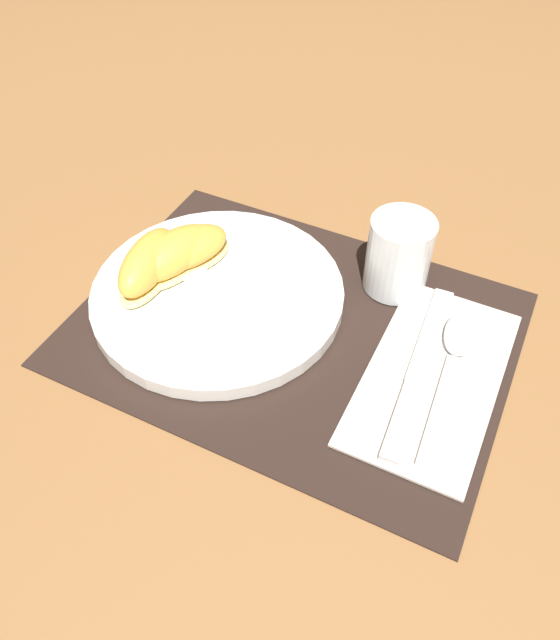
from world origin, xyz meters
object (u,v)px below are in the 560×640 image
at_px(plate, 217,295).
at_px(citrus_wedge_1, 172,255).
at_px(spoon, 456,351).
at_px(citrus_wedge_2, 147,264).
at_px(knife, 418,371).
at_px(citrus_wedge_0, 188,250).
at_px(fork, 211,289).
at_px(juice_glass, 398,259).

xyz_separation_m(plate, citrus_wedge_1, (-0.06, 0.01, 0.02)).
distance_m(spoon, citrus_wedge_2, 0.32).
distance_m(citrus_wedge_1, citrus_wedge_2, 0.03).
bearing_deg(plate, spoon, 8.42).
bearing_deg(citrus_wedge_2, spoon, 9.02).
xyz_separation_m(knife, citrus_wedge_0, (-0.26, 0.03, 0.02)).
relative_size(citrus_wedge_0, citrus_wedge_2, 1.00).
bearing_deg(citrus_wedge_2, fork, 8.95).
height_order(knife, citrus_wedge_1, citrus_wedge_1).
xyz_separation_m(knife, citrus_wedge_1, (-0.27, 0.01, 0.03)).
relative_size(plate, citrus_wedge_0, 2.36).
xyz_separation_m(plate, citrus_wedge_0, (-0.05, 0.03, 0.02)).
distance_m(juice_glass, knife, 0.13).
bearing_deg(citrus_wedge_2, citrus_wedge_1, 59.05).
bearing_deg(knife, citrus_wedge_2, -177.62).
bearing_deg(citrus_wedge_1, citrus_wedge_2, -120.95).
bearing_deg(knife, plate, 179.47).
bearing_deg(citrus_wedge_2, knife, 2.38).
bearing_deg(fork, spoon, 9.04).
bearing_deg(juice_glass, citrus_wedge_2, -152.27).
bearing_deg(juice_glass, citrus_wedge_1, -155.86).
xyz_separation_m(plate, fork, (-0.00, -0.00, 0.01)).
xyz_separation_m(spoon, citrus_wedge_2, (-0.31, -0.05, 0.03)).
bearing_deg(citrus_wedge_0, citrus_wedge_2, -118.54).
bearing_deg(knife, spoon, 55.96).
distance_m(juice_glass, citrus_wedge_0, 0.22).
height_order(fork, citrus_wedge_1, citrus_wedge_1).
xyz_separation_m(juice_glass, fork, (-0.16, -0.11, -0.02)).
distance_m(plate, citrus_wedge_0, 0.06).
relative_size(spoon, fork, 0.97).
distance_m(knife, citrus_wedge_2, 0.29).
height_order(juice_glass, spoon, juice_glass).
bearing_deg(spoon, citrus_wedge_1, -175.10).
distance_m(juice_glass, citrus_wedge_2, 0.25).
relative_size(fork, citrus_wedge_0, 1.77).
distance_m(knife, spoon, 0.05).
bearing_deg(citrus_wedge_2, plate, 11.04).
distance_m(fork, citrus_wedge_2, 0.07).
height_order(plate, spoon, plate).
bearing_deg(juice_glass, knife, -60.52).
height_order(juice_glass, citrus_wedge_2, juice_glass).
relative_size(plate, fork, 1.33).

